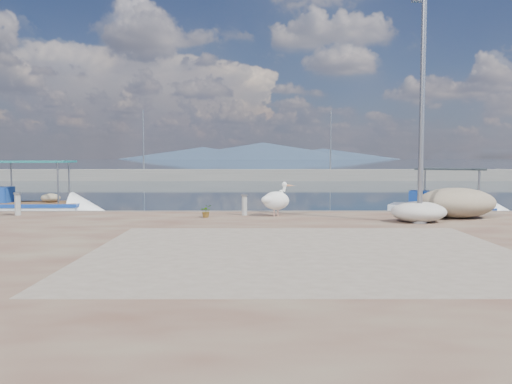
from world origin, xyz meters
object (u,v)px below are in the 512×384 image
(pelican, at_px, (277,200))
(bollard_near, at_px, (245,204))
(lamp_post, at_px, (422,114))
(boat_right, at_px, (448,212))
(boat_left, at_px, (33,210))

(pelican, distance_m, bollard_near, 1.14)
(lamp_post, bearing_deg, pelican, 157.71)
(boat_right, bearing_deg, lamp_post, -92.96)
(bollard_near, bearing_deg, boat_right, 23.44)
(pelican, relative_size, bollard_near, 1.66)
(boat_left, distance_m, pelican, 11.23)
(boat_right, bearing_deg, pelican, -126.26)
(boat_left, relative_size, lamp_post, 0.83)
(boat_left, height_order, lamp_post, lamp_post)
(pelican, xyz_separation_m, bollard_near, (-1.10, 0.27, -0.15))
(pelican, bearing_deg, boat_left, 132.46)
(lamp_post, relative_size, bollard_near, 9.59)
(bollard_near, bearing_deg, boat_left, 155.49)
(boat_left, bearing_deg, boat_right, -4.20)
(boat_left, relative_size, pelican, 4.77)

